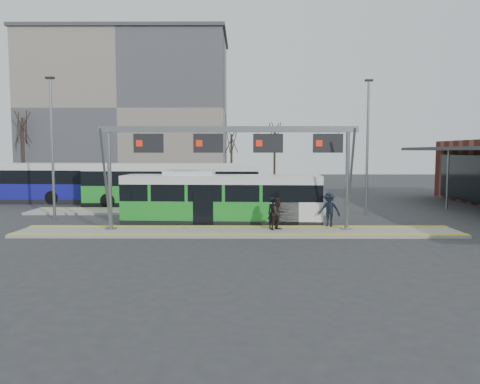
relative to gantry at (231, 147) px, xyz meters
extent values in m
plane|color=#2D2D30|center=(0.35, -0.25, -4.30)|extent=(120.00, 120.00, 0.00)
cube|color=gray|center=(0.35, -0.25, -4.22)|extent=(22.00, 3.00, 0.15)
cube|color=gray|center=(-3.65, 7.75, -4.22)|extent=(20.00, 3.00, 0.15)
cube|color=yellow|center=(0.35, 0.90, -4.14)|extent=(22.00, 0.35, 0.02)
cube|color=yellow|center=(0.35, -1.40, -4.14)|extent=(22.00, 0.35, 0.02)
cube|color=yellow|center=(-3.65, 8.90, -4.14)|extent=(20.00, 0.35, 0.02)
cylinder|color=slate|center=(-6.15, 0.05, -1.62)|extent=(0.20, 0.20, 5.05)
cube|color=slate|center=(-6.15, 0.05, -4.12)|extent=(0.50, 0.50, 0.06)
cylinder|color=slate|center=(-6.15, -0.65, -1.62)|extent=(0.12, 1.46, 4.90)
cylinder|color=slate|center=(5.85, 0.05, -1.62)|extent=(0.20, 0.20, 5.05)
cube|color=slate|center=(5.85, 0.05, -4.12)|extent=(0.50, 0.50, 0.06)
cylinder|color=slate|center=(5.85, -0.65, -1.62)|extent=(0.12, 1.46, 4.90)
cube|color=slate|center=(-0.15, 0.05, 0.90)|extent=(13.00, 0.25, 0.30)
cube|color=black|center=(-4.15, 0.05, 0.20)|extent=(1.50, 0.12, 0.95)
cube|color=red|center=(-4.60, -0.02, 0.20)|extent=(0.32, 0.02, 0.32)
cube|color=black|center=(-1.15, 0.05, 0.20)|extent=(1.50, 0.12, 0.95)
cube|color=red|center=(-1.60, -0.02, 0.20)|extent=(0.32, 0.02, 0.32)
cube|color=black|center=(1.85, 0.05, 0.20)|extent=(1.50, 0.12, 0.95)
cube|color=red|center=(1.40, -0.02, 0.20)|extent=(0.32, 0.02, 0.32)
cube|color=black|center=(4.85, 0.05, 0.20)|extent=(1.50, 0.12, 0.95)
cube|color=red|center=(4.40, -0.02, 0.20)|extent=(0.32, 0.02, 0.32)
cylinder|color=slate|center=(15.15, 9.75, -2.15)|extent=(0.14, 0.14, 4.30)
cube|color=gray|center=(-13.65, 35.75, 4.70)|extent=(24.00, 12.00, 18.00)
cube|color=#3F3F42|center=(-13.65, 35.75, 13.90)|extent=(24.50, 12.50, 0.40)
cube|color=black|center=(-0.59, 2.71, -4.14)|extent=(11.16, 2.91, 0.32)
cube|color=#1F9229|center=(-0.59, 2.71, -3.45)|extent=(11.16, 2.91, 1.06)
cube|color=black|center=(-0.59, 2.71, -2.46)|extent=(11.15, 2.84, 0.92)
cube|color=white|center=(-0.59, 2.71, -1.77)|extent=(11.16, 2.91, 0.46)
cube|color=orange|center=(4.92, 2.43, -1.86)|extent=(0.13, 1.64, 0.26)
cube|color=white|center=(-2.43, 2.81, -1.40)|extent=(2.84, 1.78, 0.28)
cylinder|color=black|center=(-4.50, 1.89, -3.84)|extent=(0.93, 0.32, 0.92)
cylinder|color=black|center=(-4.40, 3.93, -3.84)|extent=(0.93, 0.32, 0.92)
cylinder|color=black|center=(2.67, 1.52, -3.84)|extent=(0.93, 0.32, 0.92)
cylinder|color=black|center=(2.77, 3.57, -3.84)|extent=(0.93, 0.32, 0.92)
cube|color=black|center=(-4.65, 11.12, -4.11)|extent=(12.93, 3.28, 0.37)
cube|color=#1F9229|center=(-4.65, 11.12, -3.31)|extent=(12.93, 3.28, 1.23)
cube|color=black|center=(-4.65, 11.12, -2.16)|extent=(12.92, 3.20, 1.07)
cube|color=white|center=(-4.65, 11.12, -1.36)|extent=(12.93, 3.28, 0.53)
cylinder|color=black|center=(-9.18, 10.11, -3.77)|extent=(1.08, 0.37, 1.07)
cylinder|color=black|center=(-9.08, 12.53, -3.77)|extent=(1.08, 0.37, 1.07)
cylinder|color=black|center=(-0.86, 9.74, -3.77)|extent=(1.08, 0.37, 1.07)
cylinder|color=black|center=(-0.75, 12.17, -3.77)|extent=(1.08, 0.37, 1.07)
cube|color=black|center=(-17.71, 13.79, -4.12)|extent=(12.26, 3.47, 0.37)
cube|color=navy|center=(-17.71, 13.79, -3.33)|extent=(12.26, 3.47, 1.21)
cube|color=black|center=(-17.71, 13.79, -2.19)|extent=(12.26, 3.39, 1.05)
cube|color=white|center=(-17.71, 13.79, -1.40)|extent=(12.26, 3.47, 0.53)
cylinder|color=black|center=(-14.16, 12.36, -3.77)|extent=(1.07, 0.38, 1.05)
cylinder|color=black|center=(-14.00, 14.74, -3.77)|extent=(1.07, 0.38, 1.05)
imported|color=black|center=(2.14, 0.21, -3.35)|extent=(0.67, 0.53, 1.60)
imported|color=black|center=(2.36, -0.14, -3.33)|extent=(1.02, 0.98, 1.65)
imported|color=black|center=(5.11, 0.85, -3.25)|extent=(1.34, 1.10, 1.81)
cylinder|color=#382B21|center=(-0.77, 32.73, -1.23)|extent=(0.28, 0.28, 6.13)
cylinder|color=#382B21|center=(4.54, 34.74, -0.82)|extent=(0.28, 0.28, 6.96)
cylinder|color=#382B21|center=(-23.98, 28.83, -0.39)|extent=(0.28, 0.28, 7.82)
cylinder|color=slate|center=(-10.77, 4.39, -0.10)|extent=(0.16, 0.16, 8.40)
cube|color=black|center=(-10.77, 4.39, 4.10)|extent=(0.50, 0.25, 0.12)
cylinder|color=slate|center=(8.57, 6.63, -0.01)|extent=(0.16, 0.16, 8.58)
cube|color=black|center=(8.57, 6.63, 4.28)|extent=(0.50, 0.25, 0.12)
camera|label=1|loc=(0.57, -23.48, -0.19)|focal=35.00mm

